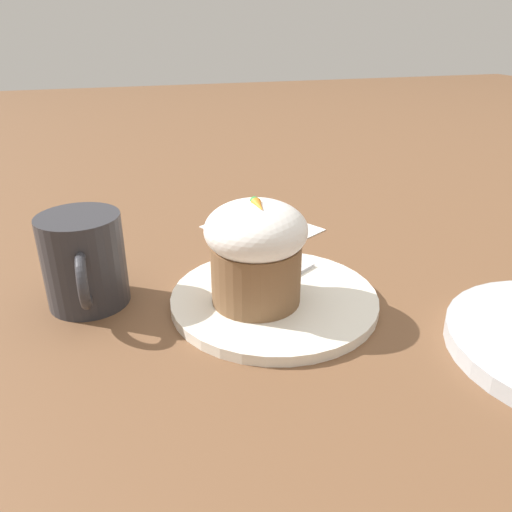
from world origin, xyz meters
name	(u,v)px	position (x,y,z in m)	size (l,w,h in m)	color
ground_plane	(274,303)	(0.00, 0.00, 0.00)	(4.00, 4.00, 0.00)	brown
dessert_plate	(274,299)	(0.00, 0.00, 0.01)	(0.22, 0.22, 0.01)	white
carrot_cake	(256,250)	(0.01, -0.02, 0.07)	(0.10, 0.10, 0.11)	brown
spoon	(270,286)	(-0.01, 0.00, 0.01)	(0.07, 0.10, 0.01)	silver
coffee_cup	(84,261)	(-0.06, -0.19, 0.05)	(0.12, 0.08, 0.10)	#2D2D33
paper_napkin	(262,228)	(-0.20, 0.05, 0.00)	(0.18, 0.17, 0.00)	white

